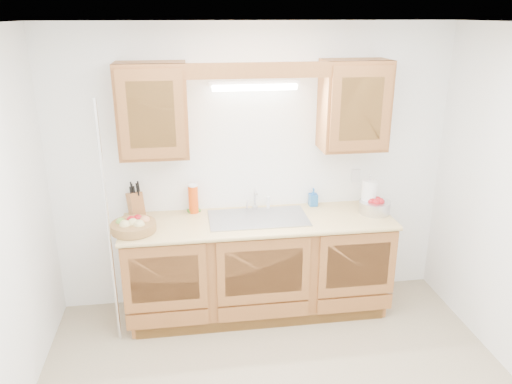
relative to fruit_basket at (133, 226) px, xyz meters
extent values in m
plane|color=white|center=(1.03, -1.09, 1.55)|extent=(3.50, 3.50, 0.00)
cube|color=white|center=(1.03, 0.41, 0.30)|extent=(3.50, 0.02, 2.50)
cube|color=#A1612F|center=(1.03, 0.11, -0.51)|extent=(2.20, 0.60, 0.86)
cube|color=tan|center=(1.03, 0.10, -0.07)|extent=(2.30, 0.63, 0.04)
cube|color=#A1612F|center=(0.20, 0.25, 0.88)|extent=(0.55, 0.33, 0.75)
cube|color=#A1612F|center=(1.86, 0.25, 0.88)|extent=(0.55, 0.33, 0.75)
cube|color=#A1612F|center=(1.03, 0.10, 1.19)|extent=(2.20, 0.05, 0.12)
cylinder|color=white|center=(1.03, 0.31, 1.03)|extent=(0.70, 0.05, 0.05)
cube|color=white|center=(1.03, 0.34, 1.06)|extent=(0.76, 0.06, 0.05)
cube|color=#9E9EA3|center=(1.03, 0.12, -0.05)|extent=(0.84, 0.46, 0.01)
cube|color=#9E9EA3|center=(0.82, 0.12, -0.13)|extent=(0.39, 0.40, 0.16)
cube|color=#9E9EA3|center=(1.24, 0.12, -0.13)|extent=(0.39, 0.40, 0.16)
cylinder|color=silver|center=(1.03, 0.32, -0.03)|extent=(0.06, 0.06, 0.04)
cylinder|color=silver|center=(1.03, 0.32, 0.05)|extent=(0.02, 0.02, 0.16)
cylinder|color=silver|center=(1.03, 0.27, 0.14)|extent=(0.02, 0.12, 0.02)
cylinder|color=white|center=(1.15, 0.32, 0.01)|extent=(0.03, 0.03, 0.12)
cylinder|color=silver|center=(-0.17, -0.15, 0.05)|extent=(0.03, 0.03, 2.00)
cube|color=white|center=(1.98, 0.40, 0.20)|extent=(0.08, 0.01, 0.12)
cylinder|color=#A27941|center=(0.00, 0.00, -0.01)|extent=(0.42, 0.42, 0.07)
sphere|color=#D8C67F|center=(-0.06, -0.04, 0.02)|extent=(0.09, 0.09, 0.09)
sphere|color=#D8C67F|center=(0.05, -0.05, 0.02)|extent=(0.09, 0.09, 0.09)
sphere|color=tan|center=(0.09, 0.04, 0.02)|extent=(0.08, 0.08, 0.08)
sphere|color=#AF141B|center=(-0.02, 0.06, 0.02)|extent=(0.08, 0.08, 0.08)
sphere|color=#72A53F|center=(-0.10, 0.03, 0.02)|extent=(0.08, 0.08, 0.08)
sphere|color=#D8C67F|center=(0.00, -0.01, 0.02)|extent=(0.09, 0.09, 0.09)
sphere|color=#AF141B|center=(0.03, 0.09, 0.02)|extent=(0.08, 0.08, 0.08)
cube|color=#A1612F|center=(0.00, 0.30, 0.06)|extent=(0.17, 0.21, 0.24)
cylinder|color=black|center=(-0.03, 0.28, 0.19)|extent=(0.03, 0.04, 0.09)
cylinder|color=black|center=(0.00, 0.28, 0.19)|extent=(0.03, 0.04, 0.09)
cylinder|color=black|center=(0.03, 0.28, 0.20)|extent=(0.03, 0.04, 0.09)
cylinder|color=black|center=(-0.02, 0.32, 0.20)|extent=(0.03, 0.04, 0.09)
cylinder|color=black|center=(0.02, 0.32, 0.20)|extent=(0.03, 0.04, 0.09)
cylinder|color=black|center=(-0.03, 0.35, 0.21)|extent=(0.03, 0.04, 0.09)
cylinder|color=black|center=(0.03, 0.35, 0.21)|extent=(0.03, 0.04, 0.09)
cylinder|color=#E94B0C|center=(0.49, 0.33, 0.07)|extent=(0.10, 0.10, 0.25)
cylinder|color=white|center=(0.49, 0.33, 0.20)|extent=(0.09, 0.09, 0.01)
imported|color=#2365B2|center=(1.57, 0.35, 0.03)|extent=(0.07, 0.08, 0.16)
cube|color=#CC333F|center=(0.49, 0.35, -0.05)|extent=(0.12, 0.09, 0.01)
cube|color=green|center=(0.49, 0.35, -0.04)|extent=(0.12, 0.09, 0.02)
cylinder|color=silver|center=(2.02, 0.16, -0.04)|extent=(0.16, 0.16, 0.01)
cylinder|color=silver|center=(2.02, 0.16, 0.11)|extent=(0.02, 0.02, 0.33)
cylinder|color=white|center=(2.02, 0.16, 0.10)|extent=(0.17, 0.17, 0.27)
sphere|color=silver|center=(2.02, 0.16, 0.28)|extent=(0.02, 0.02, 0.02)
cylinder|color=silver|center=(2.06, 0.10, 0.00)|extent=(0.34, 0.34, 0.10)
sphere|color=#AF141B|center=(2.03, 0.10, 0.05)|extent=(0.07, 0.07, 0.07)
sphere|color=#AF141B|center=(2.09, 0.12, 0.05)|extent=(0.07, 0.07, 0.07)
sphere|color=#AF141B|center=(2.06, 0.07, 0.05)|extent=(0.07, 0.07, 0.07)
sphere|color=#AF141B|center=(2.10, 0.08, 0.05)|extent=(0.07, 0.07, 0.07)
camera|label=1|loc=(0.45, -3.77, 1.61)|focal=35.00mm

